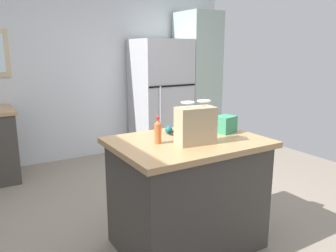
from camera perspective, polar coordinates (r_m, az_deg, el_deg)
ground at (r=3.18m, az=-0.04°, el=-17.04°), size 6.03×6.03×0.00m
back_wall at (r=5.08m, az=-15.22°, el=9.75°), size 4.85×0.13×2.69m
kitchen_island at (r=2.77m, az=3.27°, el=-11.30°), size 1.16×0.86×0.90m
refrigerator at (r=5.17m, az=-1.30°, el=4.91°), size 0.79×0.75×1.74m
tall_cabinet at (r=5.51m, az=4.91°, el=7.57°), size 0.53×0.67×2.16m
shopping_bag at (r=2.47m, az=4.70°, el=0.14°), size 0.30×0.19×0.32m
small_box at (r=2.86m, az=9.68°, el=0.29°), size 0.19×0.17×0.14m
bottle at (r=2.49m, az=-1.73°, el=-0.96°), size 0.05×0.05×0.21m
ear_defenders at (r=2.78m, az=1.52°, el=-0.89°), size 0.21×0.21×0.06m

